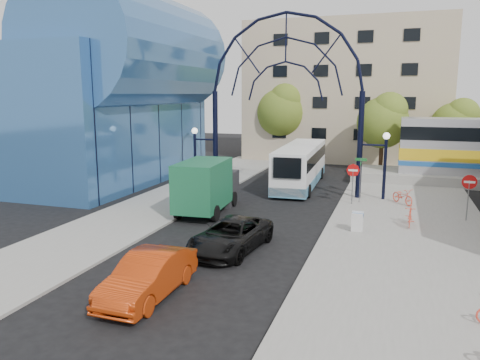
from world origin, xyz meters
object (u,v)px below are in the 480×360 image
(street_name_sign, at_px, (361,171))
(bike_near_a, at_px, (403,196))
(stop_sign, at_px, (353,174))
(tree_north_c, at_px, (457,123))
(black_suv, at_px, (231,235))
(tree_north_b, at_px, (283,109))
(green_truck, at_px, (208,186))
(do_not_enter_sign, at_px, (469,187))
(sandwich_board, at_px, (357,219))
(gateway_arch, at_px, (285,67))
(city_bus, at_px, (301,165))
(bike_near_b, at_px, (410,216))
(red_sedan, at_px, (149,276))
(tree_north_a, at_px, (384,120))

(street_name_sign, distance_m, bike_near_a, 3.01)
(stop_sign, distance_m, tree_north_c, 17.68)
(stop_sign, relative_size, black_suv, 0.49)
(tree_north_b, distance_m, green_truck, 22.50)
(do_not_enter_sign, height_order, black_suv, do_not_enter_sign)
(bike_near_a, bearing_deg, sandwich_board, -143.60)
(gateway_arch, distance_m, tree_north_b, 16.72)
(gateway_arch, relative_size, city_bus, 1.22)
(city_bus, distance_m, bike_near_b, 12.08)
(gateway_arch, height_order, red_sedan, gateway_arch)
(gateway_arch, relative_size, green_truck, 2.17)
(bike_near_a, distance_m, bike_near_b, 4.99)
(do_not_enter_sign, distance_m, tree_north_c, 18.11)
(gateway_arch, relative_size, black_suv, 2.69)
(street_name_sign, distance_m, city_bus, 6.70)
(tree_north_a, height_order, red_sedan, tree_north_a)
(tree_north_c, xyz_separation_m, bike_near_a, (-4.35, -14.95, -3.66))
(tree_north_b, bearing_deg, tree_north_a, -21.80)
(stop_sign, height_order, red_sedan, stop_sign)
(tree_north_a, xyz_separation_m, red_sedan, (-6.64, -29.62, -3.85))
(gateway_arch, distance_m, city_bus, 7.75)
(black_suv, relative_size, red_sedan, 1.10)
(do_not_enter_sign, xyz_separation_m, sandwich_board, (-5.40, -4.02, -1.23))
(stop_sign, xyz_separation_m, do_not_enter_sign, (6.20, -2.00, -0.02))
(green_truck, relative_size, black_suv, 1.24)
(tree_north_b, distance_m, tree_north_c, 16.15)
(sandwich_board, relative_size, black_suv, 0.19)
(stop_sign, distance_m, bike_near_a, 3.42)
(tree_north_a, distance_m, green_truck, 20.59)
(gateway_arch, height_order, street_name_sign, gateway_arch)
(black_suv, bearing_deg, gateway_arch, 98.97)
(street_name_sign, distance_m, red_sedan, 17.32)
(green_truck, bearing_deg, tree_north_c, 49.11)
(bike_near_b, bearing_deg, tree_north_a, 99.49)
(do_not_enter_sign, relative_size, black_suv, 0.49)
(green_truck, height_order, bike_near_a, green_truck)
(city_bus, bearing_deg, tree_north_b, 106.95)
(city_bus, xyz_separation_m, bike_near_b, (7.58, -9.36, -0.95))
(do_not_enter_sign, distance_m, bike_near_a, 4.60)
(stop_sign, height_order, tree_north_a, tree_north_a)
(bike_near_a, height_order, bike_near_b, bike_near_b)
(tree_north_c, bearing_deg, red_sedan, -111.78)
(do_not_enter_sign, xyz_separation_m, bike_near_b, (-2.91, -2.00, -1.33))
(gateway_arch, xyz_separation_m, bike_near_a, (7.77, -1.02, -7.94))
(tree_north_b, xyz_separation_m, black_suv, (4.42, -28.27, -4.56))
(tree_north_a, relative_size, green_truck, 1.11)
(green_truck, height_order, bike_near_b, green_truck)
(city_bus, relative_size, green_truck, 1.78)
(tree_north_a, height_order, black_suv, tree_north_a)
(bike_near_a, bearing_deg, street_name_sign, 151.99)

